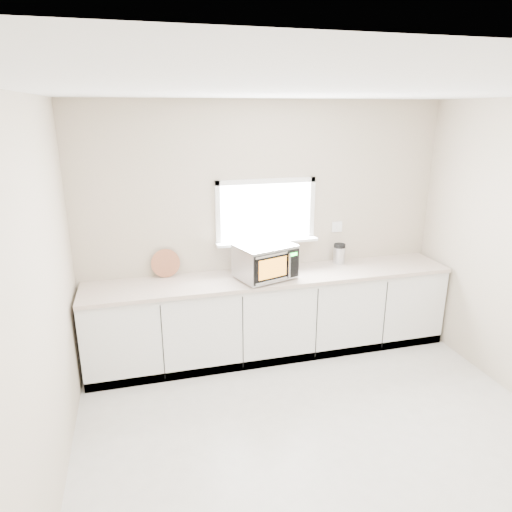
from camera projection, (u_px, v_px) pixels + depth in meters
name	position (u px, v px, depth m)	size (l,w,h in m)	color
ground	(334.00, 458.00, 3.56)	(4.00, 4.00, 0.00)	beige
back_wall	(265.00, 228.00, 4.98)	(4.00, 0.17, 2.70)	#B6AB90
cabinets	(272.00, 316.00, 4.99)	(3.92, 0.60, 0.88)	white
countertop	(273.00, 277.00, 4.84)	(3.92, 0.64, 0.04)	beige
microwave	(265.00, 261.00, 4.69)	(0.66, 0.58, 0.36)	black
knife_block	(263.00, 264.00, 4.71)	(0.18, 0.26, 0.35)	#3F2816
cutting_board	(166.00, 263.00, 4.75)	(0.30, 0.30, 0.02)	#B06444
coffee_grinder	(339.00, 253.00, 5.18)	(0.16, 0.16, 0.23)	#B9BBC1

